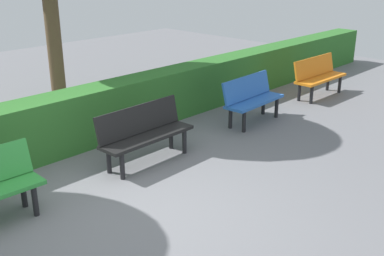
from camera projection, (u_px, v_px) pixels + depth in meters
ground_plane at (128, 211)px, 5.76m from camera, size 21.97×21.97×0.00m
bench_orange at (318, 75)px, 10.33m from camera, size 1.51×0.50×0.86m
bench_blue at (252, 97)px, 8.70m from camera, size 1.40×0.53×0.86m
bench_black at (144, 131)px, 7.00m from camera, size 1.57×0.49×0.86m
hedge_row at (94, 115)px, 7.80m from camera, size 17.97×0.59×0.93m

